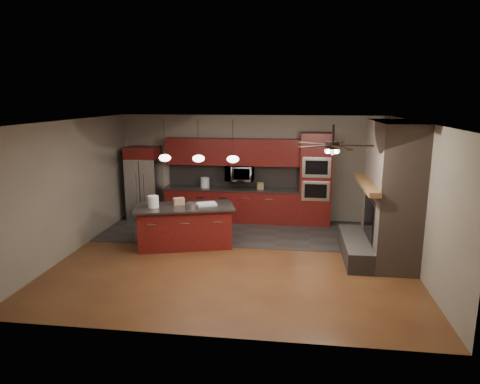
% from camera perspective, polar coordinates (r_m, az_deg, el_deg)
% --- Properties ---
extents(ground, '(7.00, 7.00, 0.00)m').
position_cam_1_polar(ground, '(8.95, -0.61, -8.78)').
color(ground, brown).
rests_on(ground, ground).
extents(ceiling, '(7.00, 6.00, 0.02)m').
position_cam_1_polar(ceiling, '(8.35, -0.65, 9.42)').
color(ceiling, white).
rests_on(ceiling, back_wall).
extents(back_wall, '(7.00, 0.02, 2.80)m').
position_cam_1_polar(back_wall, '(11.47, 1.48, 3.22)').
color(back_wall, gray).
rests_on(back_wall, ground).
extents(right_wall, '(0.02, 6.00, 2.80)m').
position_cam_1_polar(right_wall, '(8.78, 22.63, -0.64)').
color(right_wall, gray).
rests_on(right_wall, ground).
extents(left_wall, '(0.02, 6.00, 2.80)m').
position_cam_1_polar(left_wall, '(9.67, -21.63, 0.58)').
color(left_wall, gray).
rests_on(left_wall, ground).
extents(slate_tile_patch, '(7.00, 2.40, 0.01)m').
position_cam_1_polar(slate_tile_patch, '(10.63, 0.76, -5.27)').
color(slate_tile_patch, '#2D2B29').
rests_on(slate_tile_patch, ground).
extents(fireplace_column, '(1.30, 2.10, 2.80)m').
position_cam_1_polar(fireplace_column, '(9.07, 19.12, -0.63)').
color(fireplace_column, '#6D594E').
rests_on(fireplace_column, ground).
extents(back_cabinetry, '(3.59, 0.64, 2.20)m').
position_cam_1_polar(back_cabinetry, '(11.37, -1.05, 0.54)').
color(back_cabinetry, maroon).
rests_on(back_cabinetry, ground).
extents(oven_tower, '(0.80, 0.63, 2.38)m').
position_cam_1_polar(oven_tower, '(11.15, 10.03, 1.68)').
color(oven_tower, maroon).
rests_on(oven_tower, ground).
extents(microwave, '(0.73, 0.41, 0.50)m').
position_cam_1_polar(microwave, '(11.27, -0.05, 2.54)').
color(microwave, silver).
rests_on(microwave, back_cabinetry).
extents(refrigerator, '(0.83, 0.75, 1.97)m').
position_cam_1_polar(refrigerator, '(11.82, -12.64, 1.15)').
color(refrigerator, silver).
rests_on(refrigerator, ground).
extents(kitchen_island, '(2.33, 1.52, 0.92)m').
position_cam_1_polar(kitchen_island, '(9.57, -7.37, -4.51)').
color(kitchen_island, maroon).
rests_on(kitchen_island, ground).
extents(white_bucket, '(0.33, 0.33, 0.25)m').
position_cam_1_polar(white_bucket, '(9.42, -11.50, -1.27)').
color(white_bucket, white).
rests_on(white_bucket, kitchen_island).
extents(paint_can, '(0.20, 0.20, 0.13)m').
position_cam_1_polar(paint_can, '(9.20, -6.46, -1.83)').
color(paint_can, '#ACABB0').
rests_on(paint_can, kitchen_island).
extents(paint_tray, '(0.51, 0.44, 0.04)m').
position_cam_1_polar(paint_tray, '(9.50, -4.49, -1.59)').
color(paint_tray, silver).
rests_on(paint_tray, kitchen_island).
extents(cardboard_box, '(0.29, 0.26, 0.15)m').
position_cam_1_polar(cardboard_box, '(9.59, -8.16, -1.23)').
color(cardboard_box, '#9F7752').
rests_on(cardboard_box, kitchen_island).
extents(counter_bucket, '(0.25, 0.25, 0.27)m').
position_cam_1_polar(counter_bucket, '(11.43, -4.69, 1.28)').
color(counter_bucket, silver).
rests_on(counter_bucket, back_cabinetry).
extents(counter_box, '(0.19, 0.17, 0.18)m').
position_cam_1_polar(counter_box, '(11.18, 2.70, 0.81)').
color(counter_box, olive).
rests_on(counter_box, back_cabinetry).
extents(pendant_left, '(0.26, 0.26, 0.92)m').
position_cam_1_polar(pendant_left, '(9.48, -9.99, 4.52)').
color(pendant_left, black).
rests_on(pendant_left, ceiling).
extents(pendant_center, '(0.26, 0.26, 0.92)m').
position_cam_1_polar(pendant_center, '(9.28, -5.55, 4.49)').
color(pendant_center, black).
rests_on(pendant_center, ceiling).
extents(pendant_right, '(0.26, 0.26, 0.92)m').
position_cam_1_polar(pendant_right, '(9.15, -0.95, 4.42)').
color(pendant_right, black).
rests_on(pendant_right, ceiling).
extents(ceiling_fan, '(1.27, 1.33, 0.41)m').
position_cam_1_polar(ceiling_fan, '(7.53, 12.25, 6.18)').
color(ceiling_fan, black).
rests_on(ceiling_fan, ceiling).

